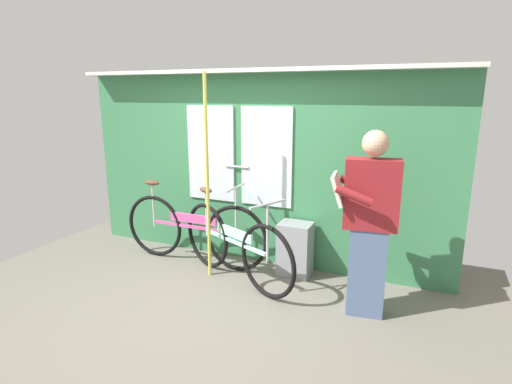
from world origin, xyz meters
name	(u,v)px	position (x,y,z in m)	size (l,w,h in m)	color
ground_plane	(209,303)	(0.00, 0.00, -0.02)	(5.37, 3.83, 0.04)	#666056
train_door_wall	(255,165)	(-0.01, 1.11, 1.14)	(4.37, 0.28, 2.17)	#387A4C
bicycle_near_door	(193,230)	(-0.62, 0.72, 0.40)	(1.84, 0.44, 0.96)	black
bicycle_leaning_behind	(234,245)	(0.02, 0.50, 0.39)	(1.58, 0.77, 0.94)	black
passenger_reading_newspaper	(369,221)	(1.38, 0.37, 0.86)	(0.59, 0.51, 1.64)	slate
trash_bin_by_wall	(295,249)	(0.56, 0.89, 0.29)	(0.35, 0.28, 0.58)	gray
handrail_pole	(207,179)	(-0.28, 0.51, 1.07)	(0.04, 0.04, 2.13)	#C6C14C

